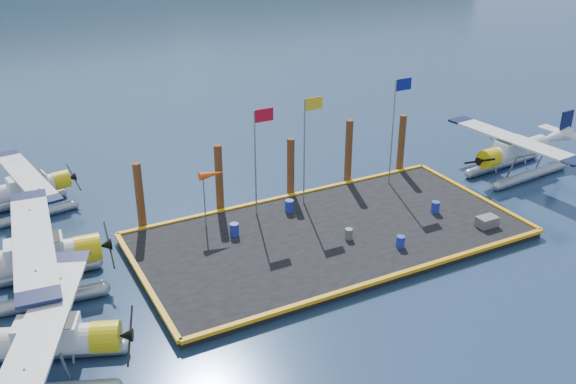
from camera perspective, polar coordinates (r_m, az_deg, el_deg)
name	(u,v)px	position (r m, az deg, el deg)	size (l,w,h in m)	color
ground	(330,239)	(34.01, 3.76, -4.22)	(4000.00, 4000.00, 0.00)	#182C48
dock	(330,236)	(33.91, 3.77, -3.92)	(20.00, 10.00, 0.40)	black
dock_bumpers	(330,231)	(33.77, 3.79, -3.49)	(20.25, 10.25, 0.18)	orange
seaplane_a	(38,345)	(25.85, -21.34, -12.55)	(9.14, 9.66, 3.50)	#91959F
seaplane_b	(26,264)	(30.90, -22.23, -5.91)	(9.71, 10.71, 3.79)	#91959F
seaplane_c	(22,192)	(38.97, -22.58, -0.01)	(8.04, 8.84, 3.12)	#91959F
seaplane_d	(515,153)	(43.57, 19.52, 3.28)	(8.92, 9.84, 3.49)	#91959F
drum_0	(234,230)	(33.44, -4.79, -3.35)	(0.48, 0.48, 0.68)	#1B2796
drum_1	(401,242)	(32.77, 9.97, -4.37)	(0.43, 0.43, 0.61)	#1B2796
drum_2	(435,207)	(36.63, 12.97, -1.32)	(0.46, 0.46, 0.66)	#1B2796
drum_3	(349,234)	(33.19, 5.42, -3.72)	(0.40, 0.40, 0.56)	#515156
drum_5	(289,206)	(35.79, 0.12, -1.25)	(0.49, 0.49, 0.69)	#1B2796
crate	(487,221)	(35.88, 17.26, -2.52)	(1.09, 0.73, 0.54)	#515156
flagpole_red	(258,146)	(34.20, -2.64, 4.12)	(1.14, 0.08, 6.00)	gray
flagpole_yellow	(308,135)	(35.45, 1.75, 5.09)	(1.14, 0.08, 6.20)	gray
flagpole_blue	(396,116)	(38.55, 9.60, 6.67)	(1.14, 0.08, 6.50)	gray
windsock	(212,176)	(33.66, -6.81, 1.46)	(1.40, 0.44, 3.12)	gray
piling_0	(140,198)	(34.65, -13.03, -0.56)	(0.44, 0.44, 4.00)	#4B2215
piling_1	(219,181)	(35.82, -6.13, 1.02)	(0.44, 0.44, 4.20)	#4B2215
piling_2	(291,169)	(37.62, 0.24, 2.03)	(0.44, 0.44, 3.80)	#4B2215
piling_3	(348,154)	(39.42, 5.39, 3.41)	(0.44, 0.44, 4.30)	#4B2215
piling_4	(401,145)	(41.67, 10.03, 4.12)	(0.44, 0.44, 4.00)	#4B2215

